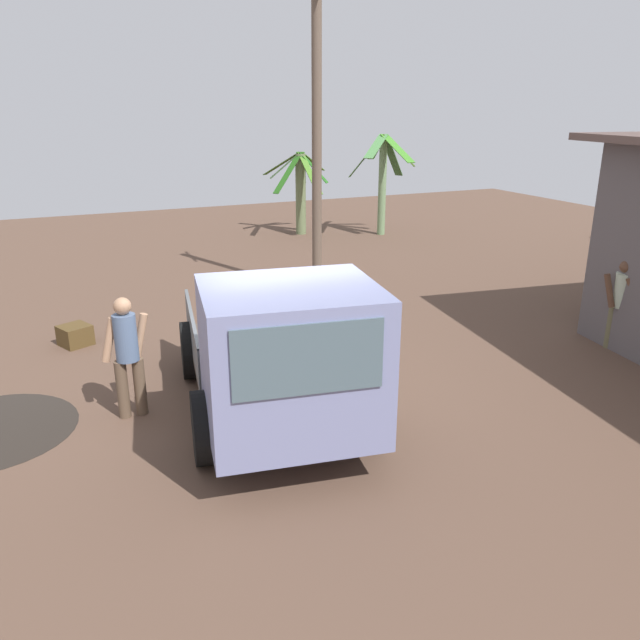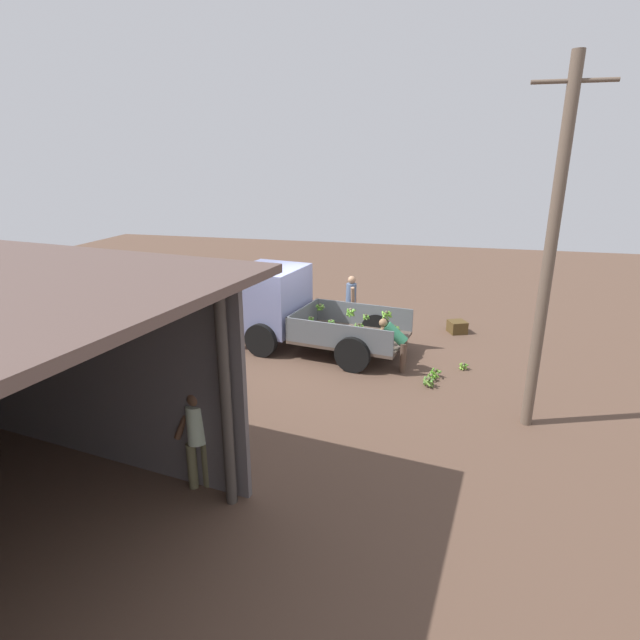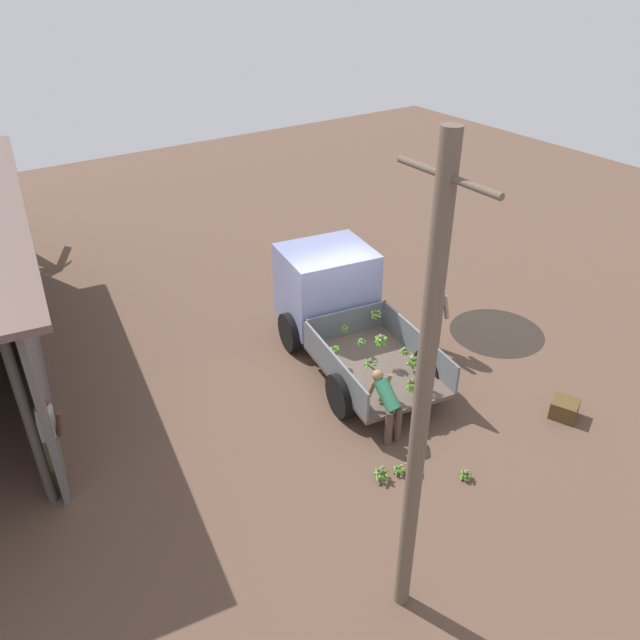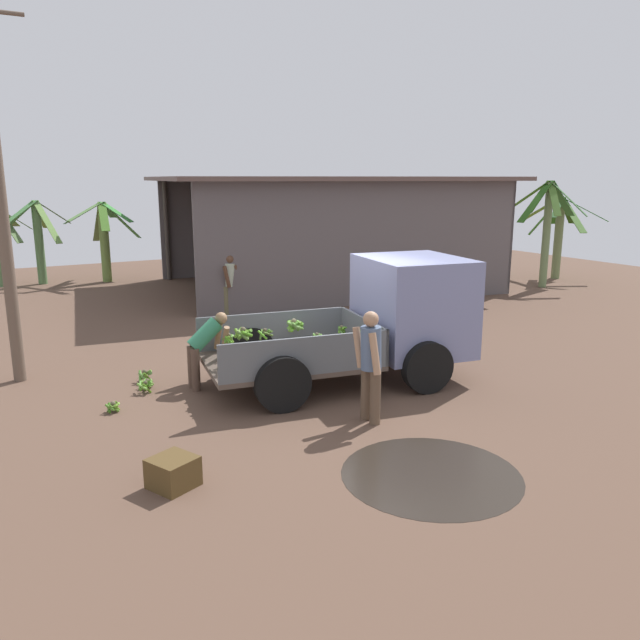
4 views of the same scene
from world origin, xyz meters
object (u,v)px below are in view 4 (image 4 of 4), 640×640
object	(u,v)px
wooden_crate_0	(173,472)
banana_bunch_on_ground_0	(145,386)
person_foreground_visitor	(370,361)
person_bystander_near_shed	(229,282)
banana_bunch_on_ground_2	(113,406)
cargo_truck	(394,315)
person_worker_loading	(205,345)
banana_bunch_on_ground_1	(147,383)
banana_bunch_on_ground_3	(145,375)

from	to	relation	value
wooden_crate_0	banana_bunch_on_ground_0	bearing A→B (deg)	81.19
person_foreground_visitor	banana_bunch_on_ground_0	xyz separation A→B (m)	(-2.54, 2.84, -0.79)
person_bystander_near_shed	banana_bunch_on_ground_2	size ratio (longest dim) A/B	6.80
cargo_truck	person_worker_loading	bearing A→B (deg)	170.89
person_worker_loading	banana_bunch_on_ground_0	bearing A→B (deg)	168.68
person_foreground_visitor	banana_bunch_on_ground_1	world-z (taller)	person_foreground_visitor
person_foreground_visitor	banana_bunch_on_ground_2	bearing A→B (deg)	-36.83
cargo_truck	person_foreground_visitor	distance (m)	2.25
cargo_truck	banana_bunch_on_ground_2	world-z (taller)	cargo_truck
person_worker_loading	person_bystander_near_shed	size ratio (longest dim) A/B	0.81
person_bystander_near_shed	banana_bunch_on_ground_1	distance (m)	5.89
banana_bunch_on_ground_0	wooden_crate_0	xyz separation A→B (m)	(-0.52, -3.38, 0.05)
person_worker_loading	banana_bunch_on_ground_0	size ratio (longest dim) A/B	4.49
person_foreground_visitor	person_worker_loading	size ratio (longest dim) A/B	1.29
person_foreground_visitor	person_bystander_near_shed	bearing A→B (deg)	-98.57
cargo_truck	person_foreground_visitor	world-z (taller)	cargo_truck
banana_bunch_on_ground_1	person_worker_loading	bearing A→B (deg)	-25.65
person_bystander_near_shed	banana_bunch_on_ground_3	world-z (taller)	person_bystander_near_shed
cargo_truck	person_bystander_near_shed	world-z (taller)	cargo_truck
cargo_truck	banana_bunch_on_ground_3	world-z (taller)	cargo_truck
cargo_truck	person_foreground_visitor	bearing A→B (deg)	-125.14
person_foreground_visitor	banana_bunch_on_ground_2	world-z (taller)	person_foreground_visitor
cargo_truck	wooden_crate_0	bearing A→B (deg)	-146.01
person_bystander_near_shed	banana_bunch_on_ground_0	bearing A→B (deg)	-62.14
person_bystander_near_shed	banana_bunch_on_ground_2	distance (m)	7.00
banana_bunch_on_ground_1	banana_bunch_on_ground_2	bearing A→B (deg)	-130.61
person_foreground_visitor	cargo_truck	bearing A→B (deg)	-136.40
banana_bunch_on_ground_1	banana_bunch_on_ground_3	distance (m)	0.35
person_bystander_near_shed	cargo_truck	bearing A→B (deg)	-21.55
banana_bunch_on_ground_2	banana_bunch_on_ground_3	world-z (taller)	banana_bunch_on_ground_3
cargo_truck	person_bystander_near_shed	distance (m)	6.29
person_foreground_visitor	banana_bunch_on_ground_0	bearing A→B (deg)	-50.26
banana_bunch_on_ground_0	wooden_crate_0	distance (m)	3.42
banana_bunch_on_ground_0	banana_bunch_on_ground_2	distance (m)	0.90
banana_bunch_on_ground_3	banana_bunch_on_ground_0	bearing A→B (deg)	-103.20
person_bystander_near_shed	wooden_crate_0	bearing A→B (deg)	-52.94
cargo_truck	banana_bunch_on_ground_0	size ratio (longest dim) A/B	16.79
cargo_truck	banana_bunch_on_ground_1	xyz separation A→B (m)	(-4.02, 1.47, -1.03)
person_foreground_visitor	banana_bunch_on_ground_3	bearing A→B (deg)	-56.80
person_foreground_visitor	person_bystander_near_shed	distance (m)	7.90
person_bystander_near_shed	banana_bunch_on_ground_1	world-z (taller)	person_bystander_near_shed
person_worker_loading	banana_bunch_on_ground_3	size ratio (longest dim) A/B	4.67
banana_bunch_on_ground_2	banana_bunch_on_ground_3	bearing A→B (deg)	56.92
wooden_crate_0	banana_bunch_on_ground_3	bearing A→B (deg)	80.56
person_foreground_visitor	wooden_crate_0	xyz separation A→B (m)	(-3.06, -0.54, -0.74)
person_worker_loading	banana_bunch_on_ground_3	distance (m)	1.30
person_foreground_visitor	banana_bunch_on_ground_1	distance (m)	4.01
banana_bunch_on_ground_0	banana_bunch_on_ground_3	bearing A→B (deg)	76.80
person_foreground_visitor	person_worker_loading	distance (m)	3.07
banana_bunch_on_ground_2	wooden_crate_0	world-z (taller)	wooden_crate_0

